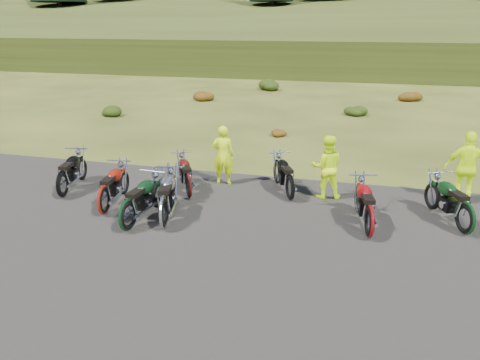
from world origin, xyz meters
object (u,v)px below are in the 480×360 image
(motorcycle_7, at_px, (462,234))
(motorcycle_0, at_px, (64,198))
(person_middle, at_px, (223,156))
(motorcycle_3, at_px, (164,229))

(motorcycle_7, bearing_deg, motorcycle_0, 69.35)
(motorcycle_0, xyz_separation_m, person_middle, (3.79, 2.11, 0.85))
(motorcycle_0, relative_size, person_middle, 1.20)
(motorcycle_0, bearing_deg, motorcycle_7, -100.15)
(motorcycle_0, relative_size, motorcycle_7, 0.98)
(motorcycle_3, xyz_separation_m, person_middle, (0.42, 3.23, 0.85))
(motorcycle_7, height_order, person_middle, person_middle)
(person_middle, bearing_deg, motorcycle_0, 18.71)
(motorcycle_0, distance_m, motorcycle_7, 9.85)
(motorcycle_0, distance_m, person_middle, 4.42)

